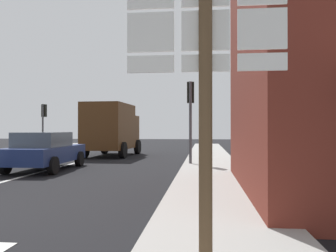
{
  "coord_description": "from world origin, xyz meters",
  "views": [
    {
      "loc": [
        6.0,
        -4.42,
        1.59
      ],
      "look_at": [
        4.08,
        13.99,
        1.76
      ],
      "focal_mm": 36.61,
      "sensor_mm": 36.0,
      "label": 1
    }
  ],
  "objects_px": {
    "delivery_truck": "(112,128)",
    "traffic_light_far_left": "(44,116)",
    "sedan_far": "(45,151)",
    "route_sign_post": "(205,89)",
    "traffic_light_near_right": "(191,104)"
  },
  "relations": [
    {
      "from": "traffic_light_far_left",
      "to": "traffic_light_near_right",
      "type": "bearing_deg",
      "value": -39.05
    },
    {
      "from": "sedan_far",
      "to": "route_sign_post",
      "type": "height_order",
      "value": "route_sign_post"
    },
    {
      "from": "delivery_truck",
      "to": "traffic_light_far_left",
      "type": "height_order",
      "value": "traffic_light_far_left"
    },
    {
      "from": "sedan_far",
      "to": "traffic_light_far_left",
      "type": "relative_size",
      "value": 1.25
    },
    {
      "from": "route_sign_post",
      "to": "sedan_far",
      "type": "bearing_deg",
      "value": 123.88
    },
    {
      "from": "traffic_light_near_right",
      "to": "traffic_light_far_left",
      "type": "relative_size",
      "value": 1.07
    },
    {
      "from": "traffic_light_far_left",
      "to": "sedan_far",
      "type": "bearing_deg",
      "value": -63.79
    },
    {
      "from": "sedan_far",
      "to": "delivery_truck",
      "type": "relative_size",
      "value": 0.83
    },
    {
      "from": "delivery_truck",
      "to": "route_sign_post",
      "type": "xyz_separation_m",
      "value": [
        5.43,
        -16.23,
        0.35
      ]
    },
    {
      "from": "traffic_light_far_left",
      "to": "delivery_truck",
      "type": "bearing_deg",
      "value": -31.72
    },
    {
      "from": "delivery_truck",
      "to": "route_sign_post",
      "type": "distance_m",
      "value": 17.12
    },
    {
      "from": "sedan_far",
      "to": "delivery_truck",
      "type": "height_order",
      "value": "delivery_truck"
    },
    {
      "from": "sedan_far",
      "to": "route_sign_post",
      "type": "relative_size",
      "value": 1.32
    },
    {
      "from": "delivery_truck",
      "to": "traffic_light_near_right",
      "type": "height_order",
      "value": "traffic_light_near_right"
    },
    {
      "from": "sedan_far",
      "to": "traffic_light_far_left",
      "type": "xyz_separation_m",
      "value": [
        -5.32,
        10.81,
        1.74
      ]
    }
  ]
}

